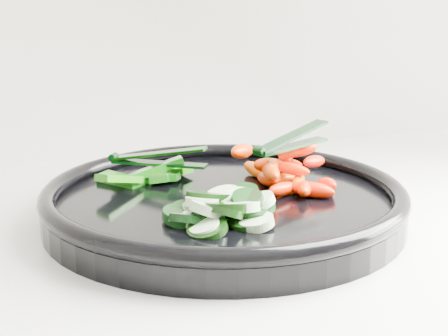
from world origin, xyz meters
name	(u,v)px	position (x,y,z in m)	size (l,w,h in m)	color
veggie_tray	(224,200)	(-0.10, 1.68, 0.95)	(0.41, 0.41, 0.04)	black
cucumber_pile	(218,210)	(-0.13, 1.62, 0.96)	(0.12, 0.11, 0.04)	black
carrot_pile	(284,171)	(-0.03, 1.70, 0.97)	(0.12, 0.15, 0.05)	#F76200
pepper_pile	(148,176)	(-0.16, 1.76, 0.96)	(0.12, 0.10, 0.04)	#09630E
tong_carrot	(290,142)	(-0.02, 1.70, 1.00)	(0.11, 0.06, 0.02)	black
tong_pepper	(156,158)	(-0.15, 1.77, 0.98)	(0.10, 0.07, 0.02)	black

